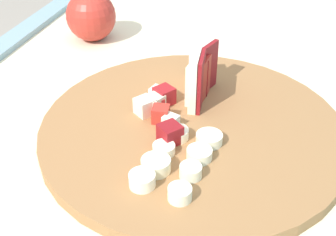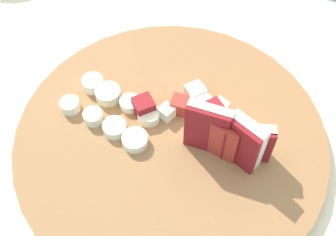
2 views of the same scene
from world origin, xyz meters
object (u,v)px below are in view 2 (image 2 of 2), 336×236
apple_dice_pile (189,104)px  banana_slice_rows (112,110)px  cutting_board (172,136)px  apple_wedge_fan (230,137)px

apple_dice_pile → banana_slice_rows: 0.09m
banana_slice_rows → cutting_board: bearing=-176.0°
apple_wedge_fan → banana_slice_rows: bearing=3.5°
banana_slice_rows → apple_dice_pile: bearing=-151.4°
apple_wedge_fan → apple_dice_pile: size_ratio=0.90×
cutting_board → banana_slice_rows: bearing=4.0°
cutting_board → banana_slice_rows: banana_slice_rows is taller
cutting_board → apple_dice_pile: 0.04m
apple_wedge_fan → apple_dice_pile: apple_wedge_fan is taller
cutting_board → apple_dice_pile: bearing=-95.7°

